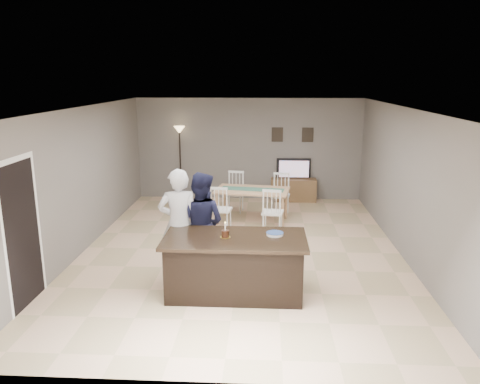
# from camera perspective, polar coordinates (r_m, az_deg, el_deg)

# --- Properties ---
(floor) EXTENTS (8.00, 8.00, 0.00)m
(floor) POSITION_cam_1_polar(r_m,az_deg,el_deg) (9.04, 0.13, -7.13)
(floor) COLOR #DBB18C
(floor) RESTS_ON ground
(room_shell) EXTENTS (8.00, 8.00, 8.00)m
(room_shell) POSITION_cam_1_polar(r_m,az_deg,el_deg) (8.58, 0.14, 3.39)
(room_shell) COLOR slate
(room_shell) RESTS_ON floor
(kitchen_island) EXTENTS (2.15, 1.10, 0.90)m
(kitchen_island) POSITION_cam_1_polar(r_m,az_deg,el_deg) (7.20, -0.63, -8.89)
(kitchen_island) COLOR black
(kitchen_island) RESTS_ON floor
(tv_console) EXTENTS (1.20, 0.40, 0.60)m
(tv_console) POSITION_cam_1_polar(r_m,az_deg,el_deg) (12.57, 6.52, 0.26)
(tv_console) COLOR brown
(tv_console) RESTS_ON floor
(television) EXTENTS (0.91, 0.12, 0.53)m
(television) POSITION_cam_1_polar(r_m,az_deg,el_deg) (12.51, 6.57, 2.84)
(television) COLOR black
(television) RESTS_ON tv_console
(tv_screen_glow) EXTENTS (0.78, 0.00, 0.78)m
(tv_screen_glow) POSITION_cam_1_polar(r_m,az_deg,el_deg) (12.43, 6.59, 2.80)
(tv_screen_glow) COLOR #D15217
(tv_screen_glow) RESTS_ON tv_console
(picture_frames) EXTENTS (1.10, 0.02, 0.38)m
(picture_frames) POSITION_cam_1_polar(r_m,az_deg,el_deg) (12.51, 6.42, 6.96)
(picture_frames) COLOR black
(picture_frames) RESTS_ON room_shell
(doorway) EXTENTS (0.00, 2.10, 2.65)m
(doorway) POSITION_cam_1_polar(r_m,az_deg,el_deg) (7.29, -25.11, -3.24)
(doorway) COLOR black
(doorway) RESTS_ON floor
(woman) EXTENTS (0.74, 0.56, 1.83)m
(woman) POSITION_cam_1_polar(r_m,az_deg,el_deg) (7.69, -7.45, -3.85)
(woman) COLOR silver
(woman) RESTS_ON floor
(man) EXTENTS (1.02, 0.92, 1.73)m
(man) POSITION_cam_1_polar(r_m,az_deg,el_deg) (7.86, -4.78, -3.77)
(man) COLOR #171833
(man) RESTS_ON floor
(birthday_cake) EXTENTS (0.16, 0.16, 0.24)m
(birthday_cake) POSITION_cam_1_polar(r_m,az_deg,el_deg) (7.03, -1.81, -5.08)
(birthday_cake) COLOR gold
(birthday_cake) RESTS_ON kitchen_island
(plate_stack) EXTENTS (0.26, 0.26, 0.04)m
(plate_stack) POSITION_cam_1_polar(r_m,az_deg,el_deg) (7.15, 4.27, -5.10)
(plate_stack) COLOR white
(plate_stack) RESTS_ON kitchen_island
(dining_table) EXTENTS (1.79, 2.04, 0.99)m
(dining_table) POSITION_cam_1_polar(r_m,az_deg,el_deg) (10.59, 1.50, -0.36)
(dining_table) COLOR tan
(dining_table) RESTS_ON floor
(floor_lamp) EXTENTS (0.30, 0.30, 1.98)m
(floor_lamp) POSITION_cam_1_polar(r_m,az_deg,el_deg) (12.54, -7.36, 5.94)
(floor_lamp) COLOR black
(floor_lamp) RESTS_ON floor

